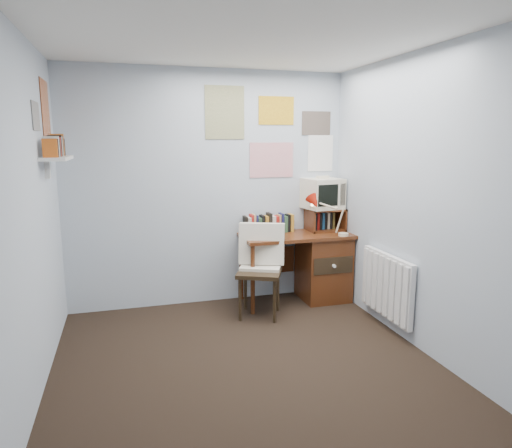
{
  "coord_description": "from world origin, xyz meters",
  "views": [
    {
      "loc": [
        -0.87,
        -3.06,
        1.78
      ],
      "look_at": [
        0.29,
        0.95,
        1.0
      ],
      "focal_mm": 32.0,
      "sensor_mm": 36.0,
      "label": 1
    }
  ],
  "objects_px": {
    "radiator": "(387,285)",
    "wall_shelf": "(57,158)",
    "desk": "(318,264)",
    "desk_chair": "(259,273)",
    "crt_tv": "(322,192)",
    "tv_riser": "(325,219)",
    "desk_lamp": "(344,218)"
  },
  "relations": [
    {
      "from": "crt_tv",
      "to": "wall_shelf",
      "type": "xyz_separation_m",
      "value": [
        -2.66,
        -0.51,
        0.43
      ]
    },
    {
      "from": "crt_tv",
      "to": "tv_riser",
      "type": "bearing_deg",
      "value": -40.87
    },
    {
      "from": "desk_lamp",
      "to": "radiator",
      "type": "xyz_separation_m",
      "value": [
        0.11,
        -0.71,
        -0.53
      ]
    },
    {
      "from": "desk",
      "to": "tv_riser",
      "type": "bearing_deg",
      "value": 42.96
    },
    {
      "from": "tv_riser",
      "to": "desk_chair",
      "type": "bearing_deg",
      "value": -155.19
    },
    {
      "from": "crt_tv",
      "to": "wall_shelf",
      "type": "bearing_deg",
      "value": -178.78
    },
    {
      "from": "desk",
      "to": "desk_chair",
      "type": "height_order",
      "value": "desk_chair"
    },
    {
      "from": "tv_riser",
      "to": "wall_shelf",
      "type": "xyz_separation_m",
      "value": [
        -2.69,
        -0.49,
        0.74
      ]
    },
    {
      "from": "tv_riser",
      "to": "radiator",
      "type": "relative_size",
      "value": 0.5
    },
    {
      "from": "radiator",
      "to": "wall_shelf",
      "type": "height_order",
      "value": "wall_shelf"
    },
    {
      "from": "desk",
      "to": "desk_chair",
      "type": "bearing_deg",
      "value": -158.64
    },
    {
      "from": "crt_tv",
      "to": "radiator",
      "type": "bearing_deg",
      "value": -88.81
    },
    {
      "from": "desk",
      "to": "desk_chair",
      "type": "xyz_separation_m",
      "value": [
        -0.78,
        -0.3,
        0.05
      ]
    },
    {
      "from": "desk",
      "to": "crt_tv",
      "type": "bearing_deg",
      "value": 56.73
    },
    {
      "from": "desk_chair",
      "to": "desk_lamp",
      "type": "bearing_deg",
      "value": 29.69
    },
    {
      "from": "crt_tv",
      "to": "radiator",
      "type": "height_order",
      "value": "crt_tv"
    },
    {
      "from": "tv_riser",
      "to": "desk_lamp",
      "type": "bearing_deg",
      "value": -79.19
    },
    {
      "from": "tv_riser",
      "to": "wall_shelf",
      "type": "bearing_deg",
      "value": -169.68
    },
    {
      "from": "radiator",
      "to": "wall_shelf",
      "type": "xyz_separation_m",
      "value": [
        -2.86,
        0.55,
        1.2
      ]
    },
    {
      "from": "desk",
      "to": "radiator",
      "type": "bearing_deg",
      "value": -72.76
    },
    {
      "from": "desk_chair",
      "to": "wall_shelf",
      "type": "height_order",
      "value": "wall_shelf"
    },
    {
      "from": "tv_riser",
      "to": "desk",
      "type": "bearing_deg",
      "value": -137.04
    },
    {
      "from": "desk_chair",
      "to": "tv_riser",
      "type": "distance_m",
      "value": 1.08
    },
    {
      "from": "tv_riser",
      "to": "radiator",
      "type": "distance_m",
      "value": 1.15
    },
    {
      "from": "crt_tv",
      "to": "radiator",
      "type": "relative_size",
      "value": 0.48
    },
    {
      "from": "radiator",
      "to": "wall_shelf",
      "type": "relative_size",
      "value": 1.29
    },
    {
      "from": "desk_chair",
      "to": "wall_shelf",
      "type": "distance_m",
      "value": 2.14
    },
    {
      "from": "tv_riser",
      "to": "radiator",
      "type": "height_order",
      "value": "tv_riser"
    },
    {
      "from": "desk_chair",
      "to": "desk",
      "type": "bearing_deg",
      "value": 45.99
    },
    {
      "from": "crt_tv",
      "to": "wall_shelf",
      "type": "height_order",
      "value": "wall_shelf"
    },
    {
      "from": "desk_chair",
      "to": "desk_lamp",
      "type": "height_order",
      "value": "desk_lamp"
    },
    {
      "from": "desk",
      "to": "crt_tv",
      "type": "distance_m",
      "value": 0.8
    }
  ]
}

